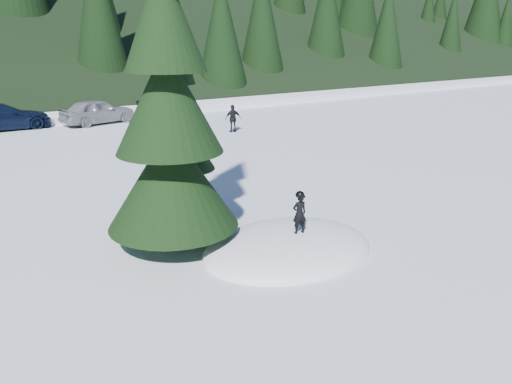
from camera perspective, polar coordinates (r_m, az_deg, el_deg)
ground at (r=12.45m, az=3.68°, el=-6.60°), size 200.00×200.00×0.00m
snow_mound at (r=12.45m, az=3.68°, el=-6.60°), size 4.48×3.52×0.96m
spruce_tall at (r=11.90m, az=-9.98°, el=8.75°), size 3.20×3.20×8.60m
spruce_short at (r=13.78m, az=-8.39°, el=4.84°), size 2.20×2.20×5.37m
child_skier at (r=12.05m, az=4.98°, el=-2.47°), size 0.40×0.31×0.99m
adult_0 at (r=25.15m, az=-7.59°, el=7.58°), size 0.93×0.80×1.66m
adult_1 at (r=27.54m, az=-2.64°, el=8.39°), size 0.94×0.57×1.50m
adult_2 at (r=26.95m, az=-8.42°, el=8.34°), size 1.21×0.77×1.79m
car_3 at (r=31.54m, az=-27.08°, el=7.66°), size 5.15×2.16×1.49m
car_4 at (r=31.66m, az=-17.66°, el=8.78°), size 4.66×2.63×1.50m
car_5 at (r=34.34m, az=-10.25°, el=9.75°), size 4.14×2.46×1.29m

